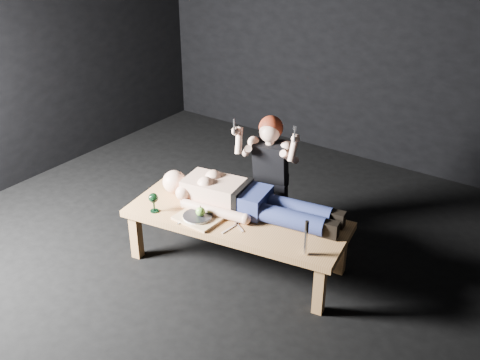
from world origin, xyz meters
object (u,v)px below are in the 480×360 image
Objects in this scene: serving_tray at (198,218)px; table at (236,241)px; kneeling_woman at (272,171)px; goblet at (154,203)px; carving_knife at (306,238)px; lying_man at (249,197)px.

table is at bearing 43.84° from serving_tray.
kneeling_woman is 1.08m from goblet.
kneeling_woman reaches higher than serving_tray.
table is 0.79m from carving_knife.
kneeling_woman reaches higher than lying_man.
table is 0.73m from kneeling_woman.
carving_knife is at bearing -62.18° from kneeling_woman.
table is 1.55× the size of kneeling_woman.
kneeling_woman is 3.32× the size of serving_tray.
carving_knife reaches higher than serving_tray.
carving_knife reaches higher than goblet.
table is 0.37m from lying_man.
kneeling_woman is 4.15× the size of carving_knife.
goblet is 1.27m from carving_knife.
table is 0.72m from goblet.
goblet is at bearing -134.03° from kneeling_woman.
carving_knife is (0.69, -0.14, 0.36)m from table.
lying_man reaches higher than table.
serving_tray is (-0.14, -0.85, -0.10)m from kneeling_woman.
kneeling_woman is (-0.11, 0.52, -0.01)m from lying_man.
carving_knife is (0.90, 0.07, 0.13)m from serving_tray.
carving_knife is (0.66, -0.26, 0.01)m from lying_man.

